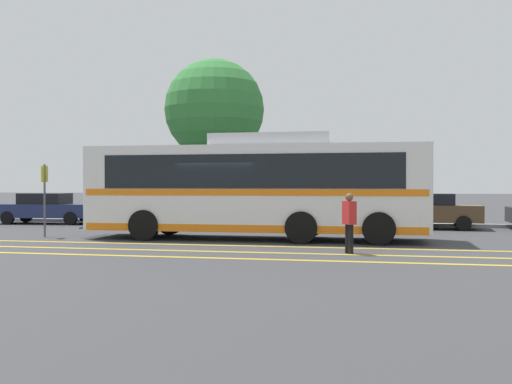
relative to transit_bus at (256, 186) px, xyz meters
The scene contains 13 objects.
ground_plane 2.09m from the transit_bus, 169.29° to the right, with size 220.00×220.00×0.00m, color #38383A.
lane_strip_0 2.82m from the transit_bus, 90.37° to the right, with size 0.20×31.12×0.01m, color gold.
lane_strip_1 4.22m from the transit_bus, 90.21° to the right, with size 0.20×31.12×0.01m, color gold.
lane_strip_2 5.53m from the transit_bus, 90.16° to the right, with size 0.20×31.12×0.01m, color gold.
curb_strip 7.48m from the transit_bus, 90.11° to the left, with size 39.12×0.36×0.15m, color #99999E.
transit_bus is the anchor object (origin of this frame).
parked_car_0 12.73m from the transit_bus, 152.26° to the left, with size 4.99×2.21×1.42m.
parked_car_1 8.50m from the transit_bus, 131.33° to the left, with size 4.84×2.14×1.40m.
parked_car_2 6.36m from the transit_bus, 82.90° to the left, with size 4.70×2.09×1.41m.
parked_car_3 8.71m from the transit_bus, 45.44° to the left, with size 4.15×2.22×1.45m.
pedestrian_0 4.91m from the transit_bus, 47.92° to the right, with size 0.40×0.47×1.59m.
bus_stop_sign 7.39m from the transit_bus, behind, with size 0.07×0.40×2.52m.
tree_0 10.91m from the transit_bus, 113.56° to the left, with size 4.97×4.97×8.08m.
Camera 1 is at (5.13, -19.24, 1.80)m, focal length 42.00 mm.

